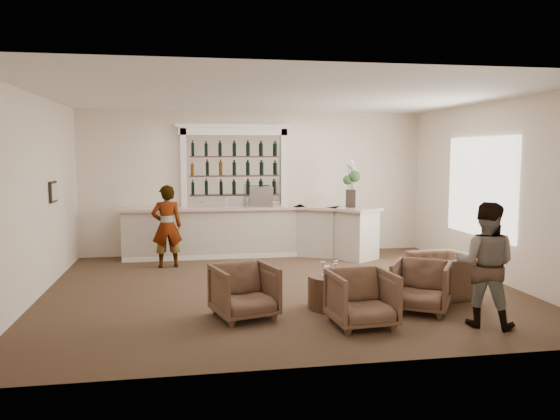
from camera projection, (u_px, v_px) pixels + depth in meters
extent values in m
plane|color=#4C3326|center=(281.00, 288.00, 9.48)|extent=(8.00, 8.00, 0.00)
cube|color=#EFDCC6|center=(256.00, 183.00, 12.74)|extent=(8.00, 0.04, 3.30)
cube|color=#EFDCC6|center=(33.00, 197.00, 8.63)|extent=(0.04, 7.00, 3.30)
cube|color=#EFDCC6|center=(496.00, 191.00, 9.99)|extent=(0.04, 7.00, 3.30)
cube|color=white|center=(282.00, 96.00, 9.14)|extent=(8.00, 7.00, 0.04)
cube|color=white|center=(480.00, 187.00, 10.47)|extent=(0.05, 2.40, 1.90)
cube|color=black|center=(53.00, 192.00, 9.82)|extent=(0.04, 0.46, 0.38)
cube|color=beige|center=(55.00, 192.00, 9.82)|extent=(0.01, 0.38, 0.30)
cube|color=beige|center=(214.00, 233.00, 12.35)|extent=(4.00, 0.70, 1.08)
cube|color=beige|center=(214.00, 208.00, 12.27)|extent=(4.10, 0.82, 0.06)
cube|color=beige|center=(317.00, 232.00, 12.52)|extent=(1.12, 1.04, 1.08)
cube|color=beige|center=(318.00, 207.00, 12.44)|extent=(1.27, 1.19, 0.06)
cube|color=beige|center=(354.00, 234.00, 12.13)|extent=(1.08, 1.14, 1.08)
cube|color=beige|center=(354.00, 209.00, 12.05)|extent=(1.24, 1.29, 0.06)
cube|color=white|center=(215.00, 257.00, 12.07)|extent=(4.00, 0.06, 0.10)
cube|color=white|center=(234.00, 170.00, 12.61)|extent=(2.15, 0.02, 1.65)
cube|color=white|center=(184.00, 192.00, 12.40)|extent=(0.14, 0.16, 2.90)
cube|color=white|center=(284.00, 191.00, 12.79)|extent=(0.14, 0.16, 2.90)
cube|color=white|center=(234.00, 131.00, 12.45)|extent=(2.52, 0.16, 0.18)
cube|color=white|center=(234.00, 126.00, 12.44)|extent=(2.64, 0.20, 0.08)
cube|color=#35231A|center=(235.00, 195.00, 12.56)|extent=(2.05, 0.20, 0.03)
cube|color=#35231A|center=(235.00, 176.00, 12.51)|extent=(2.05, 0.20, 0.03)
cube|color=#35231A|center=(235.00, 157.00, 12.47)|extent=(2.05, 0.20, 0.03)
cylinder|color=#512F23|center=(331.00, 292.00, 8.27)|extent=(0.70, 0.70, 0.50)
imported|color=gray|center=(167.00, 226.00, 11.17)|extent=(0.67, 0.48, 1.70)
imported|color=gray|center=(485.00, 264.00, 7.37)|extent=(1.04, 0.99, 1.70)
imported|color=brown|center=(244.00, 291.00, 7.77)|extent=(1.03, 1.04, 0.77)
imported|color=brown|center=(362.00, 298.00, 7.39)|extent=(0.88, 0.90, 0.77)
imported|color=brown|center=(421.00, 286.00, 8.09)|extent=(1.12, 1.13, 0.75)
imported|color=brown|center=(445.00, 275.00, 9.00)|extent=(1.06, 1.17, 0.68)
cube|color=silver|center=(262.00, 197.00, 12.28)|extent=(0.59, 0.52, 0.45)
cube|color=black|center=(351.00, 199.00, 12.13)|extent=(0.18, 0.18, 0.39)
cube|color=white|center=(327.00, 270.00, 8.37)|extent=(0.08, 0.08, 0.12)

